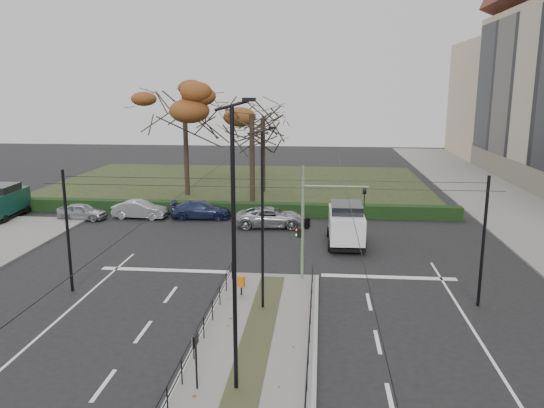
{
  "coord_description": "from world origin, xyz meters",
  "views": [
    {
      "loc": [
        2.37,
        -21.34,
        9.64
      ],
      "look_at": [
        -0.38,
        8.05,
        3.23
      ],
      "focal_mm": 35.0,
      "sensor_mm": 36.0,
      "label": 1
    }
  ],
  "objects_px": {
    "info_panel": "(196,346)",
    "parked_car_fourth": "(271,217)",
    "traffic_light": "(309,221)",
    "streetlamp_median_far": "(263,219)",
    "streetlamp_median_near": "(235,249)",
    "parked_car_second": "(140,210)",
    "parked_car_first": "(82,212)",
    "rust_tree": "(184,97)",
    "litter_bin": "(241,281)",
    "green_van": "(3,201)",
    "bare_tree_center": "(263,124)",
    "white_van": "(346,223)",
    "bare_tree_near": "(252,121)",
    "parked_car_third": "(201,210)"
  },
  "relations": [
    {
      "from": "info_panel",
      "to": "parked_car_fourth",
      "type": "bearing_deg",
      "value": 88.94
    },
    {
      "from": "traffic_light",
      "to": "streetlamp_median_far",
      "type": "bearing_deg",
      "value": -115.65
    },
    {
      "from": "info_panel",
      "to": "streetlamp_median_near",
      "type": "height_order",
      "value": "streetlamp_median_near"
    },
    {
      "from": "parked_car_second",
      "to": "parked_car_first",
      "type": "bearing_deg",
      "value": 104.68
    },
    {
      "from": "parked_car_first",
      "to": "rust_tree",
      "type": "height_order",
      "value": "rust_tree"
    },
    {
      "from": "parked_car_first",
      "to": "rust_tree",
      "type": "distance_m",
      "value": 14.04
    },
    {
      "from": "parked_car_second",
      "to": "litter_bin",
      "type": "bearing_deg",
      "value": -142.99
    },
    {
      "from": "green_van",
      "to": "streetlamp_median_far",
      "type": "bearing_deg",
      "value": -35.24
    },
    {
      "from": "green_van",
      "to": "litter_bin",
      "type": "bearing_deg",
      "value": -34.24
    },
    {
      "from": "info_panel",
      "to": "streetlamp_median_far",
      "type": "bearing_deg",
      "value": 77.97
    },
    {
      "from": "info_panel",
      "to": "bare_tree_center",
      "type": "distance_m",
      "value": 34.62
    },
    {
      "from": "litter_bin",
      "to": "parked_car_first",
      "type": "relative_size",
      "value": 0.25
    },
    {
      "from": "info_panel",
      "to": "green_van",
      "type": "distance_m",
      "value": 29.67
    },
    {
      "from": "parked_car_second",
      "to": "rust_tree",
      "type": "xyz_separation_m",
      "value": [
        1.42,
        8.93,
        8.31
      ]
    },
    {
      "from": "white_van",
      "to": "bare_tree_near",
      "type": "distance_m",
      "value": 14.67
    },
    {
      "from": "info_panel",
      "to": "parked_car_second",
      "type": "distance_m",
      "value": 24.97
    },
    {
      "from": "parked_car_fourth",
      "to": "bare_tree_near",
      "type": "relative_size",
      "value": 0.5
    },
    {
      "from": "streetlamp_median_near",
      "to": "white_van",
      "type": "height_order",
      "value": "streetlamp_median_near"
    },
    {
      "from": "traffic_light",
      "to": "rust_tree",
      "type": "bearing_deg",
      "value": 118.79
    },
    {
      "from": "green_van",
      "to": "bare_tree_near",
      "type": "height_order",
      "value": "bare_tree_near"
    },
    {
      "from": "traffic_light",
      "to": "parked_car_second",
      "type": "xyz_separation_m",
      "value": [
        -13.1,
        12.34,
        -2.5
      ]
    },
    {
      "from": "info_panel",
      "to": "white_van",
      "type": "relative_size",
      "value": 0.38
    },
    {
      "from": "streetlamp_median_far",
      "to": "parked_car_first",
      "type": "relative_size",
      "value": 2.18
    },
    {
      "from": "bare_tree_near",
      "to": "parked_car_third",
      "type": "bearing_deg",
      "value": -120.77
    },
    {
      "from": "traffic_light",
      "to": "parked_car_first",
      "type": "distance_m",
      "value": 20.91
    },
    {
      "from": "streetlamp_median_near",
      "to": "white_van",
      "type": "xyz_separation_m",
      "value": [
        4.23,
        17.33,
        -3.49
      ]
    },
    {
      "from": "info_panel",
      "to": "rust_tree",
      "type": "height_order",
      "value": "rust_tree"
    },
    {
      "from": "bare_tree_center",
      "to": "white_van",
      "type": "bearing_deg",
      "value": -66.96
    },
    {
      "from": "green_van",
      "to": "bare_tree_center",
      "type": "bearing_deg",
      "value": 33.87
    },
    {
      "from": "rust_tree",
      "to": "bare_tree_near",
      "type": "distance_m",
      "value": 7.42
    },
    {
      "from": "traffic_light",
      "to": "green_van",
      "type": "bearing_deg",
      "value": 154.28
    },
    {
      "from": "streetlamp_median_near",
      "to": "bare_tree_center",
      "type": "distance_m",
      "value": 34.25
    },
    {
      "from": "info_panel",
      "to": "streetlamp_median_far",
      "type": "xyz_separation_m",
      "value": [
        1.43,
        6.69,
        2.56
      ]
    },
    {
      "from": "info_panel",
      "to": "parked_car_second",
      "type": "bearing_deg",
      "value": 113.11
    },
    {
      "from": "parked_car_third",
      "to": "rust_tree",
      "type": "relative_size",
      "value": 0.39
    },
    {
      "from": "parked_car_second",
      "to": "parked_car_fourth",
      "type": "bearing_deg",
      "value": -95.98
    },
    {
      "from": "bare_tree_center",
      "to": "bare_tree_near",
      "type": "distance_m",
      "value": 5.52
    },
    {
      "from": "streetlamp_median_near",
      "to": "white_van",
      "type": "relative_size",
      "value": 1.83
    },
    {
      "from": "parked_car_third",
      "to": "info_panel",
      "type": "bearing_deg",
      "value": -171.69
    },
    {
      "from": "traffic_light",
      "to": "rust_tree",
      "type": "xyz_separation_m",
      "value": [
        -11.69,
        21.27,
        5.81
      ]
    },
    {
      "from": "info_panel",
      "to": "bare_tree_center",
      "type": "relative_size",
      "value": 0.21
    },
    {
      "from": "litter_bin",
      "to": "streetlamp_median_near",
      "type": "distance_m",
      "value": 8.93
    },
    {
      "from": "streetlamp_median_far",
      "to": "white_van",
      "type": "height_order",
      "value": "streetlamp_median_far"
    },
    {
      "from": "litter_bin",
      "to": "bare_tree_center",
      "type": "height_order",
      "value": "bare_tree_center"
    },
    {
      "from": "streetlamp_median_far",
      "to": "white_van",
      "type": "xyz_separation_m",
      "value": [
        4.09,
        10.79,
        -2.85
      ]
    },
    {
      "from": "parked_car_second",
      "to": "bare_tree_near",
      "type": "height_order",
      "value": "bare_tree_near"
    },
    {
      "from": "litter_bin",
      "to": "parked_car_first",
      "type": "bearing_deg",
      "value": 135.37
    },
    {
      "from": "info_panel",
      "to": "parked_car_fourth",
      "type": "height_order",
      "value": "info_panel"
    },
    {
      "from": "info_panel",
      "to": "parked_car_second",
      "type": "relative_size",
      "value": 0.47
    },
    {
      "from": "litter_bin",
      "to": "streetlamp_median_far",
      "type": "height_order",
      "value": "streetlamp_median_far"
    }
  ]
}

